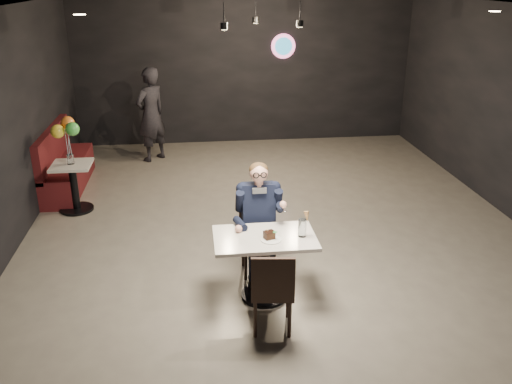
{
  "coord_description": "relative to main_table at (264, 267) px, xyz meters",
  "views": [
    {
      "loc": [
        -1.12,
        -6.85,
        3.36
      ],
      "look_at": [
        -0.43,
        -1.08,
        1.03
      ],
      "focal_mm": 38.0,
      "sensor_mm": 36.0,
      "label": 1
    }
  ],
  "objects": [
    {
      "name": "pendant_lights",
      "position": [
        0.41,
        3.68,
        2.51
      ],
      "size": [
        1.4,
        1.2,
        0.36
      ],
      "primitive_type": "cube",
      "color": "black",
      "rests_on": "floor"
    },
    {
      "name": "balloon_bunch",
      "position": [
        -2.54,
        2.73,
        0.83
      ],
      "size": [
        0.36,
        0.36,
        0.6
      ],
      "primitive_type": "cube",
      "color": "yellow",
      "rests_on": "balloon_vase"
    },
    {
      "name": "side_table",
      "position": [
        -2.54,
        2.73,
        -0.02
      ],
      "size": [
        0.57,
        0.57,
        0.72
      ],
      "primitive_type": "cube",
      "color": "silver",
      "rests_on": "floor"
    },
    {
      "name": "chair_far",
      "position": [
        0.0,
        0.55,
        0.09
      ],
      "size": [
        0.42,
        0.46,
        0.92
      ],
      "primitive_type": "cube",
      "color": "black",
      "rests_on": "floor"
    },
    {
      "name": "sundae_glass",
      "position": [
        0.4,
        -0.04,
        0.47
      ],
      "size": [
        0.09,
        0.09,
        0.2
      ],
      "primitive_type": "cylinder",
      "color": "silver",
      "rests_on": "main_table"
    },
    {
      "name": "floor",
      "position": [
        0.41,
        1.68,
        -0.38
      ],
      "size": [
        9.0,
        9.0,
        0.0
      ],
      "primitive_type": "plane",
      "color": "slate",
      "rests_on": "ground"
    },
    {
      "name": "cake_slice",
      "position": [
        0.04,
        -0.07,
        0.42
      ],
      "size": [
        0.13,
        0.12,
        0.07
      ],
      "primitive_type": "cube",
      "rotation": [
        0.0,
        0.0,
        0.35
      ],
      "color": "black",
      "rests_on": "dessert_plate"
    },
    {
      "name": "dessert_plate",
      "position": [
        0.06,
        -0.1,
        0.38
      ],
      "size": [
        0.22,
        0.22,
        0.01
      ],
      "primitive_type": "cylinder",
      "color": "white",
      "rests_on": "main_table"
    },
    {
      "name": "seated_man",
      "position": [
        0.0,
        0.55,
        0.34
      ],
      "size": [
        0.6,
        0.8,
        1.44
      ],
      "primitive_type": "cube",
      "color": "black",
      "rests_on": "floor"
    },
    {
      "name": "wall_sign",
      "position": [
        1.21,
        6.15,
        1.62
      ],
      "size": [
        0.5,
        0.06,
        0.5
      ],
      "primitive_type": null,
      "color": "pink",
      "rests_on": "floor"
    },
    {
      "name": "mint_leaf",
      "position": [
        0.09,
        -0.09,
        0.47
      ],
      "size": [
        0.06,
        0.04,
        0.01
      ],
      "primitive_type": "ellipsoid",
      "color": "#297D35",
      "rests_on": "cake_slice"
    },
    {
      "name": "balloon_vase",
      "position": [
        -2.54,
        2.73,
        0.45
      ],
      "size": [
        0.1,
        0.1,
        0.15
      ],
      "primitive_type": "cylinder",
      "color": "silver",
      "rests_on": "side_table"
    },
    {
      "name": "main_table",
      "position": [
        0.0,
        0.0,
        0.0
      ],
      "size": [
        1.1,
        0.7,
        0.75
      ],
      "primitive_type": "cube",
      "color": "silver",
      "rests_on": "floor"
    },
    {
      "name": "wafer_cone",
      "position": [
        0.44,
        -0.07,
        0.61
      ],
      "size": [
        0.07,
        0.07,
        0.12
      ],
      "primitive_type": "cone",
      "rotation": [
        0.0,
        0.0,
        0.26
      ],
      "color": "#DEB05B",
      "rests_on": "sundae_glass"
    },
    {
      "name": "passerby",
      "position": [
        -1.5,
        5.08,
        0.52
      ],
      "size": [
        0.77,
        0.76,
        1.79
      ],
      "primitive_type": "imported",
      "rotation": [
        0.0,
        0.0,
        3.91
      ],
      "color": "black",
      "rests_on": "floor"
    },
    {
      "name": "chair_near",
      "position": [
        0.0,
        -0.57,
        0.09
      ],
      "size": [
        0.47,
        0.51,
        0.92
      ],
      "primitive_type": "cube",
      "rotation": [
        0.0,
        0.0,
        -0.12
      ],
      "color": "black",
      "rests_on": "floor"
    },
    {
      "name": "booth_bench",
      "position": [
        -2.84,
        3.73,
        0.14
      ],
      "size": [
        0.52,
        2.07,
        1.03
      ],
      "primitive_type": "cube",
      "color": "#470F16",
      "rests_on": "floor"
    }
  ]
}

